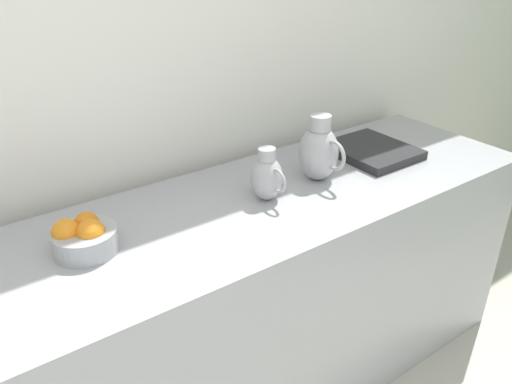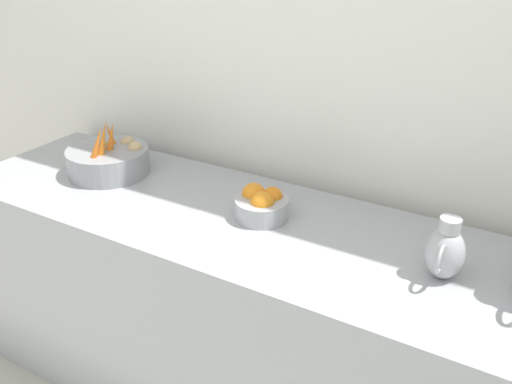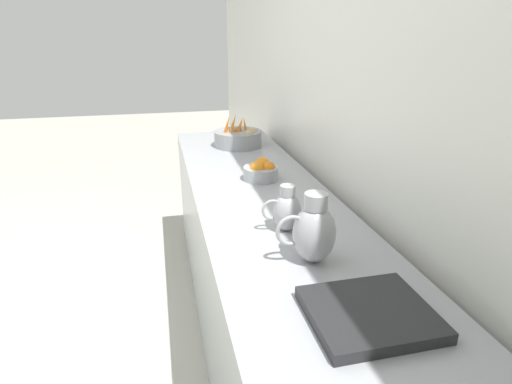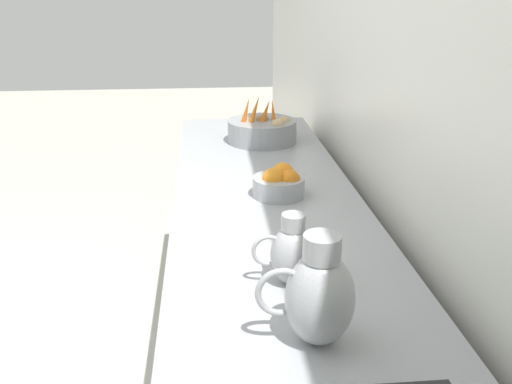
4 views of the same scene
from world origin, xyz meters
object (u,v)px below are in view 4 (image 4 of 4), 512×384
(vegetable_colander, at_px, (262,130))
(metal_pitcher_short, at_px, (292,253))
(orange_bowl, at_px, (280,183))
(metal_pitcher_tall, at_px, (319,295))

(vegetable_colander, distance_m, metal_pitcher_short, 1.36)
(orange_bowl, xyz_separation_m, metal_pitcher_tall, (0.03, 0.89, 0.07))
(vegetable_colander, relative_size, metal_pitcher_short, 1.72)
(metal_pitcher_short, bearing_deg, vegetable_colander, -92.70)
(metal_pitcher_tall, height_order, metal_pitcher_short, metal_pitcher_tall)
(vegetable_colander, bearing_deg, metal_pitcher_short, 87.30)
(orange_bowl, distance_m, metal_pitcher_tall, 0.89)
(orange_bowl, xyz_separation_m, metal_pitcher_short, (0.05, 0.63, 0.04))
(orange_bowl, distance_m, metal_pitcher_short, 0.63)
(orange_bowl, relative_size, metal_pitcher_tall, 0.75)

